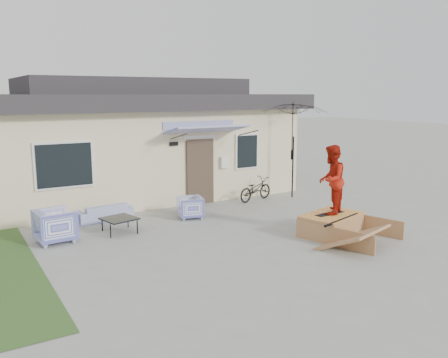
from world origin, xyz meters
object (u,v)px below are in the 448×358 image
bicycle (255,187)px  skater (331,178)px  loveseat (104,209)px  skate_ramp (331,224)px  skateboard (330,213)px  armchair_left (55,224)px  armchair_right (190,206)px  coffee_table (120,225)px  patio_umbrella (293,147)px

bicycle → skater: bearing=157.9°
loveseat → skater: bearing=130.4°
skate_ramp → skateboard: (-0.01, 0.05, 0.29)m
armchair_left → skater: (6.11, -2.90, 1.00)m
bicycle → skateboard: size_ratio=1.68×
armchair_left → armchair_right: armchair_left is taller
armchair_right → bicycle: size_ratio=0.47×
coffee_table → patio_umbrella: bearing=8.8°
loveseat → bicycle: size_ratio=1.07×
loveseat → bicycle: 5.08m
armchair_left → coffee_table: bearing=-96.5°
patio_umbrella → coffee_table: bearing=-171.2°
bicycle → skater: size_ratio=0.85×
loveseat → skateboard: size_ratio=1.79×
armchair_left → coffee_table: 1.59m
armchair_right → skater: size_ratio=0.40×
armchair_left → skateboard: armchair_left is taller
coffee_table → skate_ramp: skate_ramp is taller
armchair_left → skateboard: size_ratio=1.02×
patio_umbrella → skateboard: (-1.94, -3.88, -1.20)m
coffee_table → skateboard: (4.54, -2.88, 0.35)m
bicycle → patio_umbrella: 1.90m
skateboard → patio_umbrella: bearing=58.0°
coffee_table → skater: (4.54, -2.88, 1.25)m
coffee_table → skateboard: bearing=-32.4°
bicycle → skateboard: (-0.56, -4.11, 0.08)m
armchair_left → skate_ramp: (6.13, -2.95, -0.19)m
patio_umbrella → skater: skater is taller
bicycle → patio_umbrella: (1.38, -0.23, 1.28)m
armchair_left → bicycle: bearing=-85.3°
skate_ramp → skater: skater is taller
armchair_right → patio_umbrella: size_ratio=0.27×
patio_umbrella → skate_ramp: patio_umbrella is taller
armchair_left → coffee_table: (1.57, -0.03, -0.25)m
loveseat → armchair_left: 2.12m
skate_ramp → bicycle: bearing=66.5°
coffee_table → loveseat: bearing=89.1°
coffee_table → skateboard: 5.39m
armchair_right → bicycle: bearing=121.3°
loveseat → skate_ramp: size_ratio=0.76×
armchair_left → bicycle: (6.67, 1.21, 0.03)m
patio_umbrella → loveseat: bearing=176.3°
armchair_right → patio_umbrella: patio_umbrella is taller
skateboard → skater: 0.90m
bicycle → skateboard: bearing=157.9°
skateboard → skater: size_ratio=0.50×
loveseat → skateboard: bearing=130.4°
loveseat → armchair_right: size_ratio=2.27×
armchair_right → skate_ramp: bearing=49.7°
coffee_table → bicycle: 5.25m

